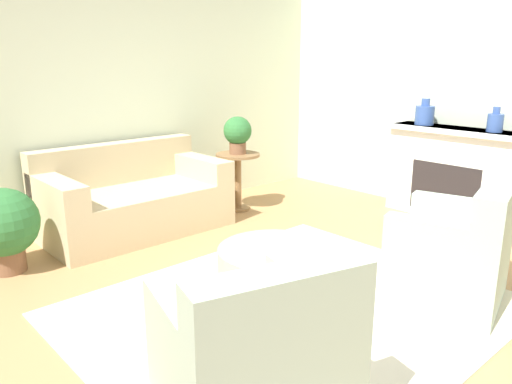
{
  "coord_description": "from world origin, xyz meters",
  "views": [
    {
      "loc": [
        -2.39,
        -2.24,
        1.76
      ],
      "look_at": [
        0.15,
        0.55,
        0.75
      ],
      "focal_mm": 35.0,
      "sensor_mm": 36.0,
      "label": 1
    }
  ],
  "objects_px": {
    "vase_mantel_far": "(495,122)",
    "potted_plant_floor": "(4,225)",
    "couch": "(133,200)",
    "armchair_left": "(256,363)",
    "side_table": "(238,172)",
    "ottoman_table": "(275,267)",
    "potted_plant_on_side_table": "(238,133)",
    "vase_mantel_near": "(425,114)",
    "armchair_right": "(456,256)"
  },
  "relations": [
    {
      "from": "vase_mantel_far",
      "to": "potted_plant_on_side_table",
      "type": "height_order",
      "value": "vase_mantel_far"
    },
    {
      "from": "ottoman_table",
      "to": "side_table",
      "type": "relative_size",
      "value": 1.24
    },
    {
      "from": "armchair_left",
      "to": "vase_mantel_far",
      "type": "height_order",
      "value": "vase_mantel_far"
    },
    {
      "from": "couch",
      "to": "side_table",
      "type": "bearing_deg",
      "value": -7.42
    },
    {
      "from": "vase_mantel_far",
      "to": "potted_plant_on_side_table",
      "type": "xyz_separation_m",
      "value": [
        -1.58,
        2.26,
        -0.2
      ]
    },
    {
      "from": "ottoman_table",
      "to": "potted_plant_on_side_table",
      "type": "xyz_separation_m",
      "value": [
        1.32,
        1.98,
        0.66
      ]
    },
    {
      "from": "vase_mantel_far",
      "to": "armchair_right",
      "type": "bearing_deg",
      "value": -162.27
    },
    {
      "from": "ottoman_table",
      "to": "vase_mantel_near",
      "type": "bearing_deg",
      "value": 10.09
    },
    {
      "from": "armchair_right",
      "to": "potted_plant_on_side_table",
      "type": "relative_size",
      "value": 2.3
    },
    {
      "from": "armchair_right",
      "to": "vase_mantel_far",
      "type": "xyz_separation_m",
      "value": [
        1.91,
        0.61,
        0.77
      ]
    },
    {
      "from": "couch",
      "to": "vase_mantel_near",
      "type": "xyz_separation_m",
      "value": [
        2.87,
        -1.63,
        0.82
      ]
    },
    {
      "from": "armchair_left",
      "to": "potted_plant_floor",
      "type": "distance_m",
      "value": 2.82
    },
    {
      "from": "vase_mantel_near",
      "to": "vase_mantel_far",
      "type": "height_order",
      "value": "vase_mantel_near"
    },
    {
      "from": "ottoman_table",
      "to": "side_table",
      "type": "distance_m",
      "value": 2.38
    },
    {
      "from": "side_table",
      "to": "potted_plant_on_side_table",
      "type": "xyz_separation_m",
      "value": [
        0.0,
        0.0,
        0.47
      ]
    },
    {
      "from": "potted_plant_on_side_table",
      "to": "side_table",
      "type": "bearing_deg",
      "value": 0.0
    },
    {
      "from": "side_table",
      "to": "potted_plant_on_side_table",
      "type": "height_order",
      "value": "potted_plant_on_side_table"
    },
    {
      "from": "armchair_right",
      "to": "potted_plant_on_side_table",
      "type": "distance_m",
      "value": 2.95
    },
    {
      "from": "potted_plant_floor",
      "to": "couch",
      "type": "bearing_deg",
      "value": 10.07
    },
    {
      "from": "armchair_left",
      "to": "vase_mantel_near",
      "type": "relative_size",
      "value": 3.37
    },
    {
      "from": "potted_plant_on_side_table",
      "to": "potted_plant_floor",
      "type": "xyz_separation_m",
      "value": [
        -2.62,
        -0.07,
        -0.51
      ]
    },
    {
      "from": "vase_mantel_far",
      "to": "potted_plant_floor",
      "type": "relative_size",
      "value": 0.35
    },
    {
      "from": "couch",
      "to": "armchair_left",
      "type": "distance_m",
      "value": 3.21
    },
    {
      "from": "potted_plant_on_side_table",
      "to": "potted_plant_floor",
      "type": "distance_m",
      "value": 2.67
    },
    {
      "from": "couch",
      "to": "potted_plant_on_side_table",
      "type": "relative_size",
      "value": 4.27
    },
    {
      "from": "couch",
      "to": "potted_plant_floor",
      "type": "bearing_deg",
      "value": -169.93
    },
    {
      "from": "vase_mantel_near",
      "to": "potted_plant_on_side_table",
      "type": "distance_m",
      "value": 2.16
    },
    {
      "from": "ottoman_table",
      "to": "vase_mantel_near",
      "type": "xyz_separation_m",
      "value": [
        2.9,
        0.52,
        0.87
      ]
    },
    {
      "from": "side_table",
      "to": "potted_plant_floor",
      "type": "height_order",
      "value": "potted_plant_floor"
    },
    {
      "from": "ottoman_table",
      "to": "side_table",
      "type": "xyz_separation_m",
      "value": [
        1.32,
        1.98,
        0.19
      ]
    },
    {
      "from": "armchair_left",
      "to": "potted_plant_on_side_table",
      "type": "relative_size",
      "value": 2.3
    },
    {
      "from": "potted_plant_floor",
      "to": "vase_mantel_near",
      "type": "bearing_deg",
      "value": -18.37
    },
    {
      "from": "couch",
      "to": "armchair_left",
      "type": "xyz_separation_m",
      "value": [
        -1.03,
        -3.04,
        0.03
      ]
    },
    {
      "from": "armchair_right",
      "to": "vase_mantel_far",
      "type": "relative_size",
      "value": 3.87
    },
    {
      "from": "armchair_right",
      "to": "vase_mantel_near",
      "type": "bearing_deg",
      "value": 36.39
    },
    {
      "from": "ottoman_table",
      "to": "couch",
      "type": "bearing_deg",
      "value": 89.35
    },
    {
      "from": "couch",
      "to": "vase_mantel_near",
      "type": "relative_size",
      "value": 6.24
    },
    {
      "from": "armchair_right",
      "to": "ottoman_table",
      "type": "relative_size",
      "value": 1.18
    },
    {
      "from": "potted_plant_on_side_table",
      "to": "vase_mantel_far",
      "type": "bearing_deg",
      "value": -55.09
    },
    {
      "from": "couch",
      "to": "vase_mantel_far",
      "type": "height_order",
      "value": "vase_mantel_far"
    },
    {
      "from": "couch",
      "to": "potted_plant_floor",
      "type": "xyz_separation_m",
      "value": [
        -1.33,
        -0.24,
        0.09
      ]
    },
    {
      "from": "couch",
      "to": "side_table",
      "type": "distance_m",
      "value": 1.31
    },
    {
      "from": "armchair_right",
      "to": "vase_mantel_near",
      "type": "height_order",
      "value": "vase_mantel_near"
    },
    {
      "from": "vase_mantel_near",
      "to": "potted_plant_on_side_table",
      "type": "height_order",
      "value": "vase_mantel_near"
    },
    {
      "from": "couch",
      "to": "ottoman_table",
      "type": "xyz_separation_m",
      "value": [
        -0.02,
        -2.14,
        -0.05
      ]
    },
    {
      "from": "ottoman_table",
      "to": "potted_plant_on_side_table",
      "type": "relative_size",
      "value": 1.95
    },
    {
      "from": "vase_mantel_far",
      "to": "vase_mantel_near",
      "type": "bearing_deg",
      "value": 90.0
    },
    {
      "from": "armchair_left",
      "to": "potted_plant_floor",
      "type": "relative_size",
      "value": 1.37
    },
    {
      "from": "ottoman_table",
      "to": "armchair_right",
      "type": "bearing_deg",
      "value": -42.28
    },
    {
      "from": "armchair_right",
      "to": "side_table",
      "type": "height_order",
      "value": "armchair_right"
    }
  ]
}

